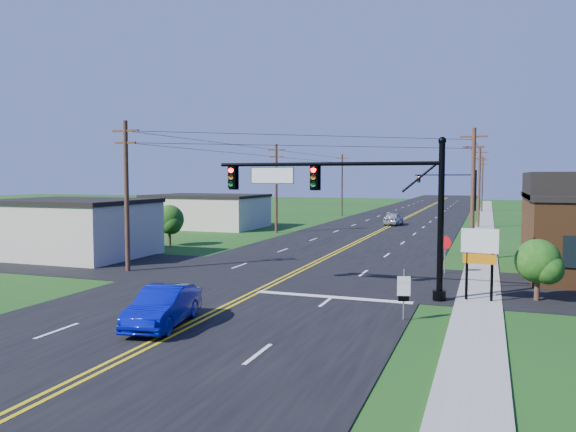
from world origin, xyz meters
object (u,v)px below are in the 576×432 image
at_px(blue_car, 163,307).
at_px(route_sign, 404,291).
at_px(stop_sign, 445,246).
at_px(signal_mast_main, 345,196).
at_px(signal_mast_far, 449,184).

height_order(blue_car, route_sign, route_sign).
bearing_deg(stop_sign, route_sign, -76.03).
height_order(signal_mast_main, blue_car, signal_mast_main).
bearing_deg(signal_mast_main, stop_sign, 60.95).
height_order(signal_mast_main, stop_sign, signal_mast_main).
bearing_deg(blue_car, signal_mast_main, 48.13).
xyz_separation_m(blue_car, stop_sign, (9.21, 15.55, 0.89)).
distance_m(signal_mast_far, route_sign, 76.27).
relative_size(signal_mast_main, route_sign, 5.48).
bearing_deg(signal_mast_main, route_sign, -50.30).
bearing_deg(route_sign, signal_mast_far, 77.84).
bearing_deg(stop_sign, signal_mast_main, -101.43).
bearing_deg(route_sign, blue_car, -169.72).
relative_size(signal_mast_main, stop_sign, 4.99).
height_order(signal_mast_main, route_sign, signal_mast_main).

